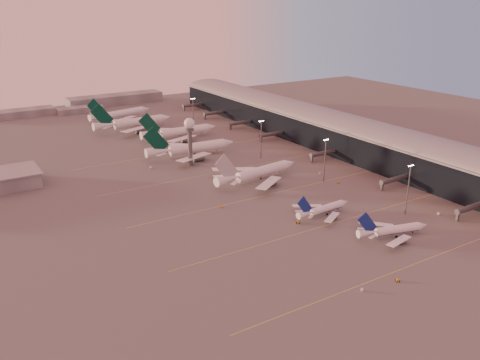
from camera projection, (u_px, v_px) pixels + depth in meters
ground at (310, 243)px, 211.71m from camera, size 700.00×700.00×0.00m
taxiway_markings at (287, 189)px, 271.36m from camera, size 180.00×185.25×0.02m
terminal at (330, 130)px, 349.81m from camera, size 57.00×362.00×23.04m
radar_tower at (190, 132)px, 302.89m from camera, size 6.40×6.40×31.10m
mast_a at (408, 187)px, 235.99m from camera, size 3.60×0.56×25.00m
mast_b at (325, 158)px, 278.39m from camera, size 3.60×0.56×25.00m
mast_c at (261, 137)px, 319.79m from camera, size 3.60×0.56×25.00m
mast_d at (193, 112)px, 390.62m from camera, size 3.60×0.56×25.00m
distant_horizon at (89, 104)px, 471.19m from camera, size 165.00×37.50×9.00m
narrowbody_near at (393, 231)px, 216.44m from camera, size 33.86×26.69×13.48m
narrowbody_mid at (323, 210)px, 238.31m from camera, size 32.63×25.99×12.74m
widebody_white at (258, 175)px, 283.25m from camera, size 57.85×46.09×20.40m
greentail_a at (192, 150)px, 327.29m from camera, size 61.94×49.93×22.49m
greentail_b at (180, 133)px, 368.49m from camera, size 59.84×48.34×21.74m
greentail_c at (134, 124)px, 393.34m from camera, size 65.00×52.39×23.60m
greentail_d at (121, 115)px, 425.57m from camera, size 57.60×45.99×21.26m
gsv_truck_a at (362, 288)px, 177.27m from camera, size 5.28×4.36×2.07m
gsv_tug_near at (397, 280)px, 183.17m from camera, size 2.94×3.59×0.89m
gsv_catering_a at (439, 210)px, 239.04m from camera, size 5.92×3.89×4.48m
gsv_tug_mid at (298, 222)px, 230.39m from camera, size 4.06×3.62×0.99m
gsv_truck_b at (339, 181)px, 280.24m from camera, size 5.08×2.06×2.02m
gsv_truck_c at (221, 205)px, 247.72m from camera, size 5.14×5.30×2.20m
gsv_catering_b at (320, 171)px, 294.25m from camera, size 5.31×3.96×3.98m
gsv_truck_d at (151, 166)px, 304.60m from camera, size 2.51×5.85×2.30m
gsv_tug_hangar at (206, 144)px, 353.53m from camera, size 4.41×3.50×1.10m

